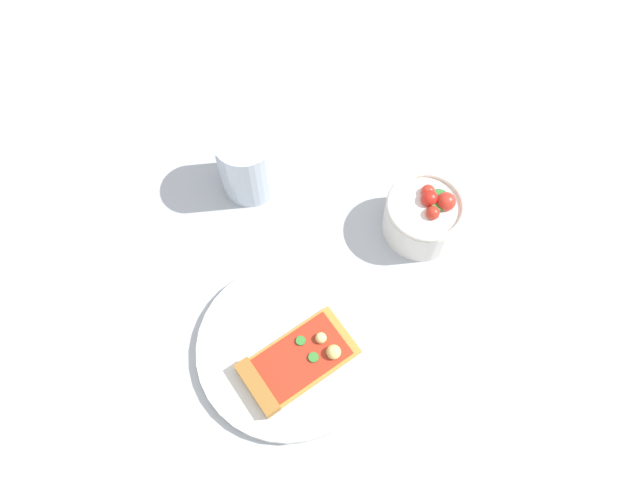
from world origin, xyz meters
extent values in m
plane|color=#B2B7BC|center=(0.00, 0.00, 0.00)|extent=(2.40, 2.40, 0.00)
cylinder|color=silver|center=(-0.03, -0.02, 0.01)|extent=(0.23, 0.23, 0.01)
cube|color=gold|center=(-0.04, -0.05, 0.02)|extent=(0.16, 0.12, 0.01)
cube|color=#A36B2D|center=(-0.09, -0.02, 0.02)|extent=(0.05, 0.08, 0.02)
cube|color=#B22D19|center=(-0.04, -0.05, 0.02)|extent=(0.14, 0.10, 0.00)
cylinder|color=#388433|center=(-0.02, -0.03, 0.03)|extent=(0.01, 0.01, 0.00)
sphere|color=#F2D87F|center=(0.00, -0.05, 0.03)|extent=(0.01, 0.01, 0.01)
sphere|color=#EAD172|center=(-0.01, -0.08, 0.03)|extent=(0.02, 0.02, 0.02)
cylinder|color=#388433|center=(-0.03, -0.06, 0.03)|extent=(0.01, 0.01, 0.00)
cylinder|color=white|center=(0.22, -0.08, 0.03)|extent=(0.11, 0.11, 0.06)
torus|color=white|center=(0.22, -0.08, 0.06)|extent=(0.11, 0.11, 0.01)
sphere|color=red|center=(0.24, -0.07, 0.06)|extent=(0.02, 0.02, 0.02)
sphere|color=red|center=(0.21, -0.09, 0.06)|extent=(0.02, 0.02, 0.02)
sphere|color=red|center=(0.23, -0.08, 0.06)|extent=(0.02, 0.02, 0.02)
sphere|color=red|center=(0.23, -0.10, 0.07)|extent=(0.03, 0.03, 0.03)
cylinder|color=#2D722D|center=(0.23, -0.09, 0.06)|extent=(0.05, 0.05, 0.01)
cylinder|color=silver|center=(0.15, 0.16, 0.05)|extent=(0.08, 0.08, 0.11)
cylinder|color=black|center=(0.15, 0.16, 0.05)|extent=(0.07, 0.07, 0.09)
camera|label=1|loc=(-0.19, -0.18, 0.78)|focal=35.32mm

